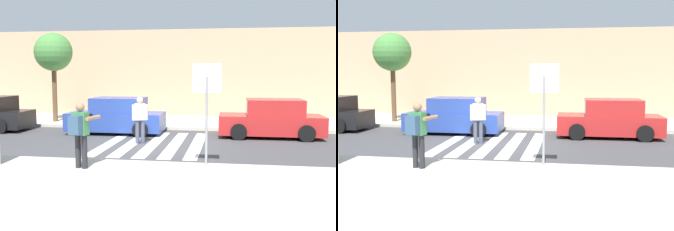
# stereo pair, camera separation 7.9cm
# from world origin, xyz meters

# --- Properties ---
(ground_plane) EXTENTS (120.00, 120.00, 0.00)m
(ground_plane) POSITION_xyz_m (0.00, 0.00, 0.00)
(ground_plane) COLOR #424244
(sidewalk_near) EXTENTS (60.00, 6.00, 0.14)m
(sidewalk_near) POSITION_xyz_m (0.00, -6.20, 0.07)
(sidewalk_near) COLOR beige
(sidewalk_near) RESTS_ON ground
(sidewalk_far) EXTENTS (60.00, 4.80, 0.14)m
(sidewalk_far) POSITION_xyz_m (0.00, 6.00, 0.07)
(sidewalk_far) COLOR beige
(sidewalk_far) RESTS_ON ground
(building_facade_far) EXTENTS (56.00, 4.00, 5.02)m
(building_facade_far) POSITION_xyz_m (0.00, 10.40, 2.51)
(building_facade_far) COLOR tan
(building_facade_far) RESTS_ON ground
(crosswalk_stripe_0) EXTENTS (0.44, 5.20, 0.01)m
(crosswalk_stripe_0) POSITION_xyz_m (-1.60, 0.20, 0.00)
(crosswalk_stripe_0) COLOR silver
(crosswalk_stripe_0) RESTS_ON ground
(crosswalk_stripe_1) EXTENTS (0.44, 5.20, 0.01)m
(crosswalk_stripe_1) POSITION_xyz_m (-0.80, 0.20, 0.00)
(crosswalk_stripe_1) COLOR silver
(crosswalk_stripe_1) RESTS_ON ground
(crosswalk_stripe_2) EXTENTS (0.44, 5.20, 0.01)m
(crosswalk_stripe_2) POSITION_xyz_m (0.00, 0.20, 0.00)
(crosswalk_stripe_2) COLOR silver
(crosswalk_stripe_2) RESTS_ON ground
(crosswalk_stripe_3) EXTENTS (0.44, 5.20, 0.01)m
(crosswalk_stripe_3) POSITION_xyz_m (0.80, 0.20, 0.00)
(crosswalk_stripe_3) COLOR silver
(crosswalk_stripe_3) RESTS_ON ground
(crosswalk_stripe_4) EXTENTS (0.44, 5.20, 0.01)m
(crosswalk_stripe_4) POSITION_xyz_m (1.60, 0.20, 0.00)
(crosswalk_stripe_4) COLOR silver
(crosswalk_stripe_4) RESTS_ON ground
(stop_sign) EXTENTS (0.76, 0.08, 2.72)m
(stop_sign) POSITION_xyz_m (2.16, -3.42, 2.13)
(stop_sign) COLOR gray
(stop_sign) RESTS_ON sidewalk_near
(photographer_with_backpack) EXTENTS (0.70, 0.92, 1.72)m
(photographer_with_backpack) POSITION_xyz_m (-1.05, -4.32, 1.17)
(photographer_with_backpack) COLOR #232328
(photographer_with_backpack) RESTS_ON sidewalk_near
(pedestrian_crossing) EXTENTS (0.55, 0.35, 1.72)m
(pedestrian_crossing) POSITION_xyz_m (-0.50, 0.13, 0.97)
(pedestrian_crossing) COLOR #474C60
(pedestrian_crossing) RESTS_ON ground
(parked_car_blue) EXTENTS (4.10, 1.92, 1.55)m
(parked_car_blue) POSITION_xyz_m (-2.03, 2.30, 0.73)
(parked_car_blue) COLOR #284293
(parked_car_blue) RESTS_ON ground
(parked_car_red) EXTENTS (4.10, 1.92, 1.55)m
(parked_car_red) POSITION_xyz_m (4.44, 2.30, 0.73)
(parked_car_red) COLOR red
(parked_car_red) RESTS_ON ground
(street_tree_west) EXTENTS (1.90, 1.90, 4.43)m
(street_tree_west) POSITION_xyz_m (-5.97, 4.74, 3.57)
(street_tree_west) COLOR brown
(street_tree_west) RESTS_ON sidewalk_far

